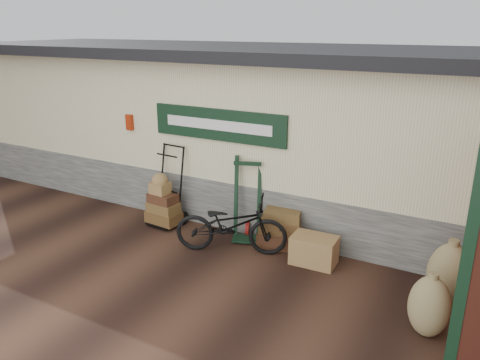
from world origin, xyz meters
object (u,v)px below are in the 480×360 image
object	(u,v)px
green_barrow	(247,199)
suitcase_stack	(280,228)
wicker_hamper	(314,250)
porter_trolley	(168,185)
bicycle	(231,222)

from	to	relation	value
green_barrow	suitcase_stack	size ratio (longest dim) A/B	1.96
green_barrow	wicker_hamper	size ratio (longest dim) A/B	2.10
green_barrow	wicker_hamper	bearing A→B (deg)	-32.26
green_barrow	suitcase_stack	xyz separation A→B (m)	(0.64, 0.00, -0.40)
porter_trolley	wicker_hamper	xyz separation A→B (m)	(2.96, -0.20, -0.53)
suitcase_stack	green_barrow	bearing A→B (deg)	-180.00
green_barrow	wicker_hamper	distance (m)	1.48
porter_trolley	wicker_hamper	distance (m)	3.02
bicycle	porter_trolley	bearing A→B (deg)	52.49
porter_trolley	green_barrow	xyz separation A→B (m)	(1.60, 0.12, -0.03)
suitcase_stack	wicker_hamper	bearing A→B (deg)	-23.31
porter_trolley	suitcase_stack	size ratio (longest dim) A/B	2.03
suitcase_stack	wicker_hamper	world-z (taller)	suitcase_stack
wicker_hamper	suitcase_stack	bearing A→B (deg)	156.69
wicker_hamper	bicycle	xyz separation A→B (m)	(-1.34, -0.29, 0.31)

